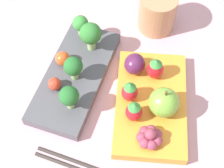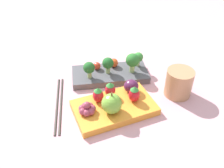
{
  "view_description": "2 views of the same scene",
  "coord_description": "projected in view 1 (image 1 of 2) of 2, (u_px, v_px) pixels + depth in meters",
  "views": [
    {
      "loc": [
        -0.32,
        -0.08,
        0.56
      ],
      "look_at": [
        -0.0,
        -0.01,
        0.03
      ],
      "focal_mm": 60.0,
      "sensor_mm": 36.0,
      "label": 1
    },
    {
      "loc": [
        -0.12,
        -0.51,
        0.43
      ],
      "look_at": [
        -0.0,
        -0.01,
        0.03
      ],
      "focal_mm": 40.0,
      "sensor_mm": 36.0,
      "label": 2
    }
  ],
  "objects": [
    {
      "name": "ground_plane",
      "position": [
        110.0,
        90.0,
        0.65
      ],
      "size": [
        4.0,
        4.0,
        0.0
      ],
      "primitive_type": "plane",
      "color": "#C6939E"
    },
    {
      "name": "bento_box_savoury",
      "position": [
        75.0,
        77.0,
        0.65
      ],
      "size": [
        0.22,
        0.11,
        0.02
      ],
      "color": "#4C4C51",
      "rests_on": "ground_plane"
    },
    {
      "name": "bento_box_fruit",
      "position": [
        151.0,
        104.0,
        0.62
      ],
      "size": [
        0.21,
        0.15,
        0.02
      ],
      "color": "orange",
      "rests_on": "ground_plane"
    },
    {
      "name": "broccoli_floret_0",
      "position": [
        74.0,
        66.0,
        0.61
      ],
      "size": [
        0.03,
        0.03,
        0.05
      ],
      "color": "#93B770",
      "rests_on": "bento_box_savoury"
    },
    {
      "name": "broccoli_floret_1",
      "position": [
        69.0,
        96.0,
        0.58
      ],
      "size": [
        0.03,
        0.03,
        0.05
      ],
      "color": "#93B770",
      "rests_on": "bento_box_savoury"
    },
    {
      "name": "broccoli_floret_2",
      "position": [
        91.0,
        34.0,
        0.64
      ],
      "size": [
        0.04,
        0.04,
        0.06
      ],
      "color": "#93B770",
      "rests_on": "bento_box_savoury"
    },
    {
      "name": "broccoli_floret_3",
      "position": [
        80.0,
        24.0,
        0.67
      ],
      "size": [
        0.03,
        0.03,
        0.04
      ],
      "color": "#93B770",
      "rests_on": "bento_box_savoury"
    },
    {
      "name": "cherry_tomato_0",
      "position": [
        55.0,
        84.0,
        0.62
      ],
      "size": [
        0.02,
        0.02,
        0.02
      ],
      "color": "red",
      "rests_on": "bento_box_savoury"
    },
    {
      "name": "cherry_tomato_1",
      "position": [
        63.0,
        59.0,
        0.64
      ],
      "size": [
        0.03,
        0.03,
        0.03
      ],
      "color": "#DB4C1E",
      "rests_on": "bento_box_savoury"
    },
    {
      "name": "apple",
      "position": [
        164.0,
        102.0,
        0.59
      ],
      "size": [
        0.05,
        0.05,
        0.06
      ],
      "color": "#70A838",
      "rests_on": "bento_box_fruit"
    },
    {
      "name": "strawberry_0",
      "position": [
        155.0,
        69.0,
        0.62
      ],
      "size": [
        0.03,
        0.03,
        0.04
      ],
      "color": "red",
      "rests_on": "bento_box_fruit"
    },
    {
      "name": "strawberry_1",
      "position": [
        130.0,
        91.0,
        0.6
      ],
      "size": [
        0.03,
        0.03,
        0.04
      ],
      "color": "red",
      "rests_on": "bento_box_fruit"
    },
    {
      "name": "strawberry_2",
      "position": [
        134.0,
        111.0,
        0.58
      ],
      "size": [
        0.03,
        0.03,
        0.04
      ],
      "color": "red",
      "rests_on": "bento_box_fruit"
    },
    {
      "name": "plum",
      "position": [
        135.0,
        64.0,
        0.63
      ],
      "size": [
        0.04,
        0.04,
        0.03
      ],
      "color": "#511E42",
      "rests_on": "bento_box_fruit"
    },
    {
      "name": "grape_cluster",
      "position": [
        150.0,
        137.0,
        0.57
      ],
      "size": [
        0.04,
        0.04,
        0.03
      ],
      "color": "#93384C",
      "rests_on": "bento_box_fruit"
    },
    {
      "name": "drinking_cup",
      "position": [
        157.0,
        12.0,
        0.69
      ],
      "size": [
        0.07,
        0.07,
        0.07
      ],
      "color": "tan",
      "rests_on": "ground_plane"
    }
  ]
}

